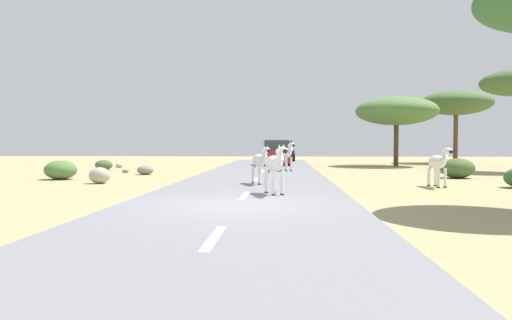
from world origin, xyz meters
TOP-DOWN VIEW (x-y plane):
  - ground_plane at (0.00, 0.00)m, footprint 90.00×90.00m
  - road at (0.03, 0.00)m, footprint 6.00×64.00m
  - lane_markings at (0.03, -1.00)m, footprint 0.16×56.00m
  - zebra_0 at (0.29, 5.87)m, footprint 0.86×1.42m
  - zebra_1 at (0.89, 2.40)m, footprint 0.80×1.50m
  - zebra_2 at (1.34, 14.37)m, footprint 0.93×1.62m
  - zebra_3 at (6.61, 5.51)m, footprint 0.58×1.54m
  - car_0 at (1.03, 29.64)m, footprint 2.24×4.45m
  - car_1 at (0.59, 21.63)m, footprint 2.28×4.46m
  - tree_1 at (14.59, 25.96)m, footprint 5.41×5.41m
  - tree_3 at (8.82, 20.95)m, footprint 5.49×5.49m
  - bush_1 at (-8.45, 8.27)m, footprint 1.37×1.23m
  - bush_2 at (8.91, 9.99)m, footprint 1.49×1.34m
  - bush_3 at (-9.25, 15.19)m, footprint 1.00×0.90m
  - rock_0 at (-7.26, 13.10)m, footprint 0.37×0.39m
  - rock_1 at (-5.73, 11.58)m, footprint 0.81×0.71m
  - rock_2 at (-5.97, 6.34)m, footprint 0.81×0.67m
  - rock_4 at (-9.43, 18.22)m, footprint 0.48×0.38m

SIDE VIEW (x-z plane):
  - ground_plane at x=0.00m, z-range 0.00..0.00m
  - road at x=0.03m, z-range 0.00..0.05m
  - lane_markings at x=0.03m, z-range 0.05..0.06m
  - rock_0 at x=-7.26m, z-range 0.00..0.20m
  - rock_4 at x=-9.43m, z-range 0.00..0.30m
  - rock_1 at x=-5.73m, z-range 0.00..0.46m
  - bush_3 at x=-9.25m, z-range 0.00..0.60m
  - rock_2 at x=-5.97m, z-range 0.00..0.63m
  - bush_1 at x=-8.45m, z-range 0.00..0.82m
  - bush_2 at x=8.91m, z-range 0.00..0.89m
  - car_0 at x=1.03m, z-range -0.02..1.72m
  - car_1 at x=0.59m, z-range -0.02..1.72m
  - zebra_3 at x=6.61m, z-range 0.14..1.60m
  - zebra_0 at x=0.29m, z-range 0.19..1.62m
  - zebra_1 at x=0.89m, z-range 0.19..1.68m
  - zebra_2 at x=1.34m, z-range 0.21..1.82m
  - tree_3 at x=8.82m, z-range 1.39..6.11m
  - tree_1 at x=14.59m, z-range 1.86..7.52m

